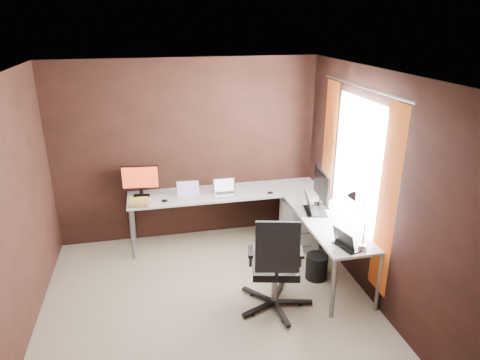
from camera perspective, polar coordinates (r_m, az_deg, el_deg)
The scene contains 15 objects.
room at distance 4.34m, azimuth -0.16°, elevation -2.10°, with size 3.60×3.60×2.50m.
desk at distance 5.56m, azimuth 2.77°, elevation -3.52°, with size 2.65×2.25×0.73m.
drawer_pedestal at distance 5.98m, azimuth 7.89°, elevation -5.87°, with size 0.42×0.50×0.60m, color white.
monitor_left at distance 5.78m, azimuth -13.15°, elevation 0.08°, with size 0.49×0.16×0.43m.
monitor_right at distance 5.43m, azimuth 10.82°, elevation -0.82°, with size 0.16×0.58×0.48m.
laptop_white at distance 5.73m, azimuth -6.90°, elevation -1.84°, with size 0.31×0.23×0.20m.
laptop_silver at distance 5.79m, azimuth -2.06°, elevation -1.44°, with size 0.30×0.22×0.20m.
laptop_black_big at distance 5.34m, azimuth 9.65°, elevation -3.68°, with size 0.31×0.39×0.23m.
laptop_black_small at distance 4.62m, azimuth 14.06°, elevation -8.17°, with size 0.29×0.35×0.21m.
book_stack at distance 5.60m, azimuth -13.25°, elevation -2.91°, with size 0.29×0.25×0.08m.
mouse_left at distance 5.63m, azimuth -10.00°, elevation -2.73°, with size 0.09×0.05×0.03m, color black.
mouse_corner at distance 5.81m, azimuth 4.06°, elevation -1.70°, with size 0.08×0.05×0.03m, color black.
desk_lamp at distance 4.48m, azimuth 15.32°, elevation -4.38°, with size 0.20×0.23×0.62m.
office_chair at distance 4.71m, azimuth 4.67°, elevation -13.37°, with size 0.63×0.65×1.12m.
wastebasket at distance 5.35m, azimuth 10.17°, elevation -11.30°, with size 0.26×0.26×0.30m, color black.
Camera 1 is at (-0.50, -3.84, 2.97)m, focal length 32.00 mm.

